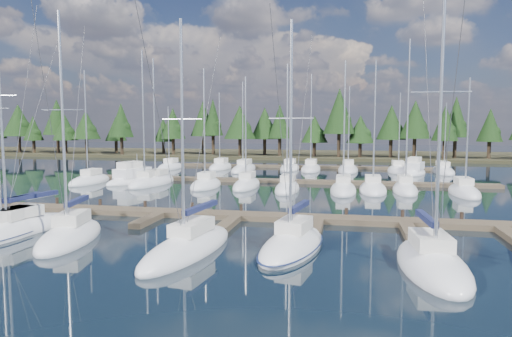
% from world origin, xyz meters
% --- Properties ---
extents(ground, '(260.00, 260.00, 0.00)m').
position_xyz_m(ground, '(0.00, 30.00, 0.00)').
color(ground, black).
rests_on(ground, ground).
extents(far_shore, '(220.00, 30.00, 0.60)m').
position_xyz_m(far_shore, '(0.00, 90.00, 0.30)').
color(far_shore, '#302D1A').
rests_on(far_shore, ground).
extents(main_dock, '(44.00, 6.13, 0.90)m').
position_xyz_m(main_dock, '(0.00, 17.36, 0.20)').
color(main_dock, brown).
rests_on(main_dock, ground).
extents(back_docks, '(50.00, 21.80, 0.40)m').
position_xyz_m(back_docks, '(0.00, 49.58, 0.20)').
color(back_docks, brown).
rests_on(back_docks, ground).
extents(front_sailboat_0, '(4.74, 10.64, 14.55)m').
position_xyz_m(front_sailboat_0, '(-13.08, 9.96, 0.29)').
color(front_sailboat_0, silver).
rests_on(front_sailboat_0, ground).
extents(front_sailboat_1, '(2.86, 7.90, 15.98)m').
position_xyz_m(front_sailboat_1, '(-12.92, 9.95, 0.31)').
color(front_sailboat_1, silver).
rests_on(front_sailboat_1, ground).
extents(front_sailboat_2, '(4.25, 8.12, 14.32)m').
position_xyz_m(front_sailboat_2, '(-8.35, 9.35, 0.30)').
color(front_sailboat_2, silver).
rests_on(front_sailboat_2, ground).
extents(front_sailboat_3, '(3.84, 9.79, 13.27)m').
position_xyz_m(front_sailboat_3, '(-0.46, 8.39, 0.28)').
color(front_sailboat_3, silver).
rests_on(front_sailboat_3, ground).
extents(front_sailboat_4, '(4.30, 8.73, 13.37)m').
position_xyz_m(front_sailboat_4, '(5.08, 10.08, 0.28)').
color(front_sailboat_4, silver).
rests_on(front_sailboat_4, ground).
extents(front_sailboat_5, '(3.60, 8.58, 15.45)m').
position_xyz_m(front_sailboat_5, '(12.16, 7.89, 0.30)').
color(front_sailboat_5, silver).
rests_on(front_sailboat_5, ground).
extents(back_sailboat_rows, '(47.24, 32.03, 16.53)m').
position_xyz_m(back_sailboat_rows, '(-0.14, 45.20, 0.27)').
color(back_sailboat_rows, silver).
rests_on(back_sailboat_rows, ground).
extents(motor_yacht_left, '(5.01, 8.95, 4.25)m').
position_xyz_m(motor_yacht_left, '(-17.88, 36.50, 0.47)').
color(motor_yacht_left, silver).
rests_on(motor_yacht_left, ground).
extents(motor_yacht_right, '(4.96, 8.55, 4.05)m').
position_xyz_m(motor_yacht_right, '(17.47, 53.59, 0.45)').
color(motor_yacht_right, silver).
rests_on(motor_yacht_right, ground).
extents(tree_line, '(186.43, 11.35, 13.88)m').
position_xyz_m(tree_line, '(1.11, 80.15, 7.39)').
color(tree_line, black).
rests_on(tree_line, far_shore).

